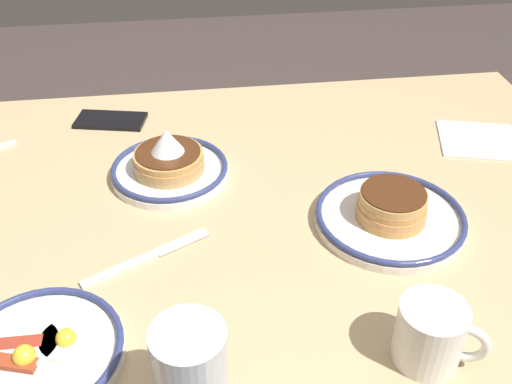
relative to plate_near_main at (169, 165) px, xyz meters
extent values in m
cube|color=tan|center=(-0.12, 0.14, -0.05)|extent=(1.37, 0.97, 0.05)
cylinder|color=tan|center=(-0.70, -0.24, -0.42)|extent=(0.06, 0.06, 0.69)
cylinder|color=white|center=(0.00, 0.00, -0.02)|extent=(0.21, 0.21, 0.01)
torus|color=navy|center=(0.00, 0.00, -0.01)|extent=(0.21, 0.21, 0.01)
cylinder|color=tan|center=(0.00, 0.00, 0.00)|extent=(0.13, 0.13, 0.01)
cylinder|color=tan|center=(0.00, 0.00, 0.01)|extent=(0.13, 0.13, 0.01)
cylinder|color=tan|center=(0.00, 0.00, 0.02)|extent=(0.13, 0.13, 0.01)
cylinder|color=#4C2814|center=(0.00, 0.00, 0.03)|extent=(0.12, 0.12, 0.00)
cone|color=white|center=(0.00, 0.00, 0.05)|extent=(0.06, 0.06, 0.04)
cylinder|color=silver|center=(-0.36, 0.19, -0.02)|extent=(0.25, 0.25, 0.01)
torus|color=navy|center=(-0.36, 0.19, -0.01)|extent=(0.25, 0.25, 0.01)
cylinder|color=gold|center=(-0.36, 0.19, 0.00)|extent=(0.11, 0.11, 0.01)
cylinder|color=tan|center=(-0.36, 0.19, 0.01)|extent=(0.11, 0.11, 0.01)
cylinder|color=#D1924A|center=(-0.36, 0.19, 0.02)|extent=(0.11, 0.11, 0.01)
cylinder|color=tan|center=(-0.36, 0.19, 0.03)|extent=(0.11, 0.11, 0.01)
cylinder|color=#4C2814|center=(-0.36, 0.19, 0.04)|extent=(0.10, 0.10, 0.00)
cylinder|color=white|center=(0.17, 0.39, -0.02)|extent=(0.22, 0.22, 0.01)
torus|color=navy|center=(0.17, 0.39, -0.01)|extent=(0.22, 0.22, 0.01)
cylinder|color=white|center=(0.14, 0.38, -0.01)|extent=(0.07, 0.07, 0.01)
sphere|color=yellow|center=(0.14, 0.39, 0.00)|extent=(0.03, 0.03, 0.03)
cylinder|color=white|center=(0.19, 0.38, -0.01)|extent=(0.08, 0.08, 0.01)
sphere|color=yellow|center=(0.19, 0.41, 0.00)|extent=(0.03, 0.03, 0.03)
cube|color=#9F3422|center=(0.21, 0.38, -0.01)|extent=(0.09, 0.02, 0.01)
cube|color=#A53C21|center=(0.21, 0.41, -0.01)|extent=(0.09, 0.05, 0.01)
cylinder|color=white|center=(-0.32, 0.46, 0.02)|extent=(0.09, 0.09, 0.09)
torus|color=white|center=(-0.35, 0.48, 0.02)|extent=(0.06, 0.04, 0.06)
cylinder|color=brown|center=(-0.32, 0.46, 0.05)|extent=(0.07, 0.07, 0.01)
cylinder|color=silver|center=(-0.02, 0.50, 0.05)|extent=(0.08, 0.08, 0.14)
cube|color=black|center=(0.12, -0.22, -0.02)|extent=(0.16, 0.10, 0.01)
cube|color=white|center=(-0.61, -0.04, -0.02)|extent=(0.18, 0.18, 0.00)
cube|color=silver|center=(0.06, 0.23, -0.02)|extent=(0.16, 0.09, 0.01)
cube|color=silver|center=(-0.02, 0.19, -0.02)|extent=(0.09, 0.06, 0.00)
camera|label=1|loc=(-0.04, 0.92, 0.60)|focal=41.87mm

